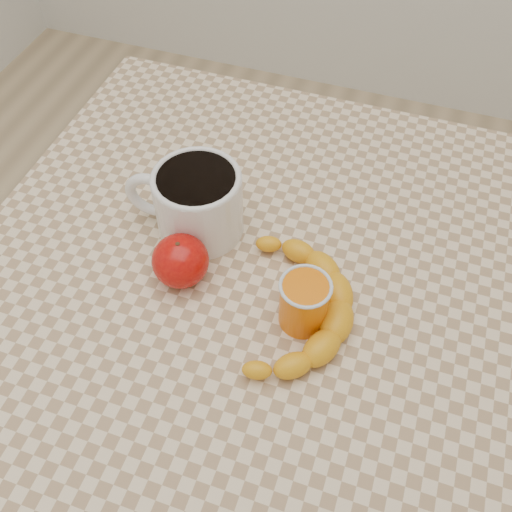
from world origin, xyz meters
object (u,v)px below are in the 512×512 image
(table, at_px, (256,300))
(apple, at_px, (180,261))
(coffee_mug, at_px, (196,200))
(orange_juice_glass, at_px, (304,302))
(banana, at_px, (294,306))

(table, bearing_deg, apple, -150.03)
(coffee_mug, relative_size, orange_juice_glass, 2.30)
(coffee_mug, xyz_separation_m, banana, (0.17, -0.10, -0.04))
(orange_juice_glass, relative_size, banana, 0.28)
(orange_juice_glass, bearing_deg, coffee_mug, 151.03)
(coffee_mug, distance_m, banana, 0.20)
(apple, bearing_deg, orange_juice_glass, -4.39)
(apple, bearing_deg, banana, -4.03)
(apple, height_order, banana, apple)
(apple, xyz_separation_m, banana, (0.16, -0.01, -0.01))
(table, xyz_separation_m, coffee_mug, (-0.10, 0.04, 0.14))
(table, relative_size, banana, 2.98)
(coffee_mug, relative_size, banana, 0.65)
(coffee_mug, height_order, apple, coffee_mug)
(table, height_order, banana, banana)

